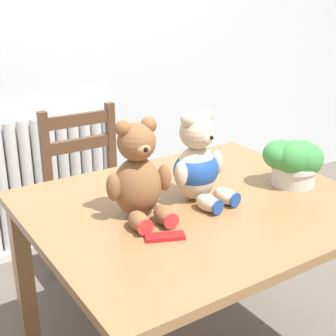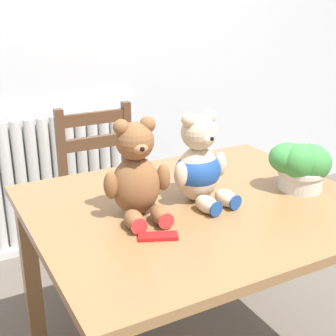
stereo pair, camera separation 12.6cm
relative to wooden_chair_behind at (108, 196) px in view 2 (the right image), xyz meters
The scene contains 8 objects.
wall_back 1.01m from the wooden_chair_behind, 86.42° to the left, with size 8.00×0.04×2.60m, color silver.
radiator 0.46m from the wooden_chair_behind, 100.64° to the left, with size 0.83×0.10×0.76m.
dining_table 0.80m from the wooden_chair_behind, 87.63° to the right, with size 1.10×0.93×0.71m.
wooden_chair_behind is the anchor object (origin of this frame).
teddy_bear_left 0.88m from the wooden_chair_behind, 103.69° to the right, with size 0.22×0.23×0.31m.
teddy_bear_right 0.86m from the wooden_chair_behind, 86.64° to the right, with size 0.22×0.24×0.31m.
potted_plant 1.01m from the wooden_chair_behind, 64.02° to the right, with size 0.22×0.18×0.18m.
chocolate_bar 0.99m from the wooden_chair_behind, 102.13° to the right, with size 0.11×0.04×0.01m, color red.
Camera 2 is at (-0.77, -0.75, 1.36)m, focal length 50.00 mm.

